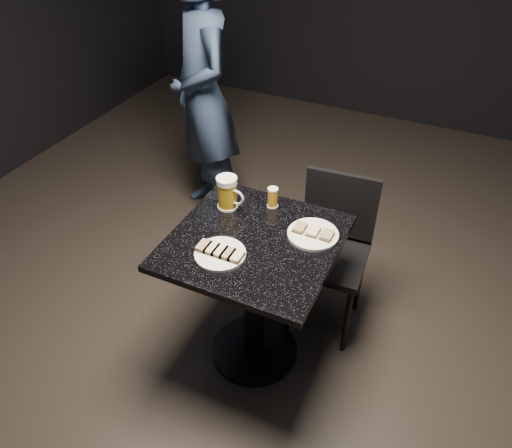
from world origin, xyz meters
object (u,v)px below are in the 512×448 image
(patron, at_px, (203,97))
(table, at_px, (254,280))
(beer_tumbler, at_px, (273,197))
(chair, at_px, (332,245))
(plate_large, at_px, (220,254))
(plate_small, at_px, (313,234))
(beer_mug, at_px, (228,193))

(patron, height_order, table, patron)
(beer_tumbler, relative_size, chair, 0.12)
(plate_large, bearing_deg, beer_tumbler, 82.32)
(plate_large, xyz_separation_m, plate_small, (0.30, 0.28, 0.00))
(patron, height_order, beer_tumbler, patron)
(plate_small, height_order, chair, chair)
(plate_small, xyz_separation_m, chair, (0.02, 0.28, -0.26))
(table, bearing_deg, beer_tumbler, 95.95)
(plate_large, distance_m, plate_small, 0.41)
(chair, bearing_deg, beer_mug, -151.46)
(beer_mug, bearing_deg, table, -37.91)
(plate_large, bearing_deg, beer_mug, 112.16)
(table, distance_m, beer_mug, 0.42)
(plate_large, bearing_deg, plate_small, 43.37)
(plate_large, distance_m, chair, 0.69)
(patron, xyz_separation_m, table, (0.83, -1.01, -0.33))
(plate_small, xyz_separation_m, beer_tumbler, (-0.24, 0.12, 0.04))
(patron, xyz_separation_m, chair, (1.06, -0.61, -0.34))
(patron, relative_size, beer_mug, 10.63)
(plate_large, height_order, table, plate_large)
(plate_large, height_order, beer_mug, beer_mug)
(chair, bearing_deg, plate_large, -119.89)
(plate_large, distance_m, patron, 1.38)
(beer_mug, bearing_deg, beer_tumbler, 27.17)
(plate_large, xyz_separation_m, patron, (-0.74, 1.16, 0.08))
(plate_small, relative_size, table, 0.29)
(chair, bearing_deg, patron, 150.36)
(plate_small, distance_m, beer_tumbler, 0.28)
(plate_small, distance_m, chair, 0.38)
(beer_mug, xyz_separation_m, beer_tumbler, (0.18, 0.09, -0.03))
(plate_large, distance_m, beer_tumbler, 0.41)
(plate_small, distance_m, patron, 1.37)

